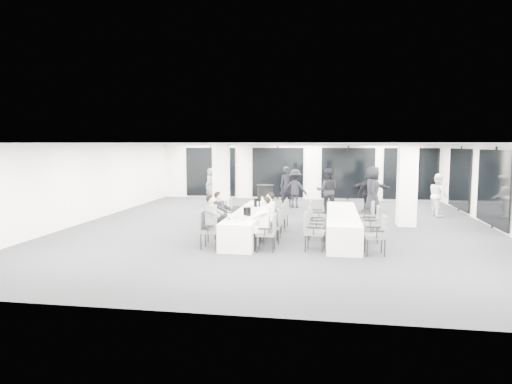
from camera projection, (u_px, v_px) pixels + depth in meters
room at (309, 184)px, 16.10m from camera, size 14.04×16.04×2.84m
column_left at (221, 178)px, 18.73m from camera, size 0.60×0.60×2.80m
column_right at (407, 185)px, 15.46m from camera, size 0.60×0.60×2.80m
banquet_table_main at (251, 223)px, 13.96m from camera, size 0.90×5.00×0.75m
banquet_table_side at (342, 225)px, 13.66m from camera, size 0.90×5.00×0.75m
cocktail_table at (265, 197)px, 19.38m from camera, size 0.76×0.76×1.06m
chair_main_left_near at (207, 227)px, 12.16m from camera, size 0.51×0.57×1.00m
chair_main_left_second at (216, 221)px, 13.03m from camera, size 0.62×0.66×1.04m
chair_main_left_mid at (223, 218)px, 13.93m from camera, size 0.54×0.57×0.92m
chair_main_left_fourth at (229, 214)px, 14.71m from camera, size 0.51×0.56×0.94m
chair_main_left_far at (235, 210)px, 15.60m from camera, size 0.52×0.56×0.93m
chair_main_right_near at (269, 230)px, 11.82m from camera, size 0.51×0.56×0.98m
chair_main_right_second at (274, 224)px, 12.80m from camera, size 0.58×0.61×0.97m
chair_main_right_mid at (276, 222)px, 13.39m from camera, size 0.47×0.51×0.86m
chair_main_right_fourth at (280, 216)px, 14.47m from camera, size 0.55×0.57×0.91m
chair_main_right_far at (283, 212)px, 15.30m from camera, size 0.54×0.58×0.92m
chair_side_left_near at (312, 229)px, 11.89m from camera, size 0.57×0.62×1.02m
chair_side_left_mid at (314, 222)px, 13.28m from camera, size 0.47×0.53×0.93m
chair_side_left_far at (315, 213)px, 14.69m from camera, size 0.56×0.60×0.97m
chair_side_right_near at (378, 232)px, 11.44m from camera, size 0.54×0.59×1.01m
chair_side_right_mid at (373, 222)px, 12.92m from camera, size 0.53×0.59×1.04m
chair_side_right_far at (368, 214)px, 14.47m from camera, size 0.58×0.61×0.98m
seated_guest_a at (214, 218)px, 12.11m from camera, size 0.50×0.38×1.44m
seated_guest_b at (221, 214)px, 12.96m from camera, size 0.50×0.38×1.44m
seated_guest_c at (263, 220)px, 11.82m from camera, size 0.50×0.38×1.44m
seated_guest_d at (268, 215)px, 12.78m from camera, size 0.50×0.38×1.44m
standing_guest_a at (287, 184)px, 20.26m from camera, size 0.90×0.81×2.03m
standing_guest_b at (327, 188)px, 18.37m from camera, size 1.03×0.67×2.06m
standing_guest_c at (295, 186)px, 19.99m from camera, size 1.36×0.96×1.90m
standing_guest_d at (368, 191)px, 18.69m from camera, size 1.18×1.00×1.75m
standing_guest_e at (373, 187)px, 18.25m from camera, size 0.73×1.10×2.15m
standing_guest_f at (371, 186)px, 19.25m from camera, size 1.98×1.43×2.02m
standing_guest_g at (210, 184)px, 21.21m from camera, size 0.87×0.88×1.88m
standing_guest_h at (439, 192)px, 17.58m from camera, size 0.71×0.99×1.87m
ice_bucket_near at (247, 211)px, 12.96m from camera, size 0.22×0.22×0.25m
ice_bucket_far at (257, 203)px, 14.85m from camera, size 0.22×0.22×0.25m
water_bottle_a at (229, 218)px, 11.91m from camera, size 0.07×0.07×0.23m
water_bottle_b at (258, 205)px, 14.52m from camera, size 0.07×0.07×0.21m
water_bottle_c at (262, 200)px, 15.83m from camera, size 0.07×0.07×0.21m
plate_a at (235, 218)px, 12.46m from camera, size 0.21×0.21×0.03m
plate_b at (243, 220)px, 12.20m from camera, size 0.21×0.21×0.03m
plate_c at (246, 213)px, 13.31m from camera, size 0.18×0.18×0.03m
wine_glass at (245, 217)px, 11.73m from camera, size 0.08×0.08×0.20m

